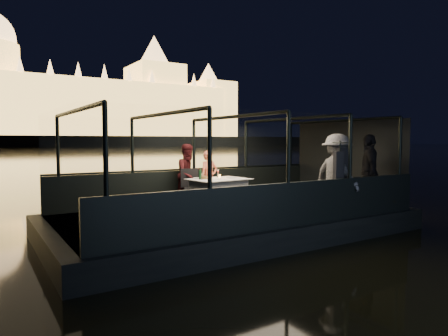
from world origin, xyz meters
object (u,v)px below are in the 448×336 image
person_man_maroon (189,177)px  person_woman_coral (209,176)px  dining_table_central (219,194)px  chair_port_right (209,187)px  passenger_dark (369,175)px  wine_bottle (200,173)px  coat_stand (339,177)px  chair_port_left (193,190)px  passenger_stripe (336,178)px

person_man_maroon → person_woman_coral: bearing=-23.3°
dining_table_central → person_woman_coral: (0.22, 0.89, 0.36)m
chair_port_right → person_man_maroon: 0.62m
passenger_dark → wine_bottle: bearing=-76.0°
dining_table_central → person_man_maroon: 1.15m
person_woman_coral → chair_port_right: bearing=-126.0°
dining_table_central → coat_stand: coat_stand is taller
chair_port_right → coat_stand: size_ratio=0.54×
dining_table_central → chair_port_left: size_ratio=1.48×
person_man_maroon → passenger_dark: size_ratio=0.87×
person_woman_coral → passenger_dark: (3.02, -2.90, 0.10)m
person_man_maroon → coat_stand: bearing=-66.3°
coat_stand → person_man_maroon: size_ratio=1.05×
dining_table_central → chair_port_right: 0.82m
chair_port_right → person_woman_coral: person_woman_coral is taller
passenger_stripe → passenger_dark: passenger_dark is taller
chair_port_left → passenger_dark: passenger_dark is taller
coat_stand → chair_port_left: bearing=126.4°
wine_bottle → coat_stand: bearing=-47.5°
chair_port_right → coat_stand: bearing=-60.0°
dining_table_central → passenger_dark: passenger_dark is taller
person_man_maroon → wine_bottle: size_ratio=5.53×
chair_port_left → passenger_stripe: passenger_stripe is taller
chair_port_left → chair_port_right: bearing=42.6°
passenger_stripe → passenger_dark: size_ratio=1.00×
coat_stand → person_man_maroon: 4.00m
passenger_dark → passenger_stripe: bearing=-42.3°
chair_port_right → passenger_dark: passenger_dark is taller
chair_port_left → dining_table_central: bearing=-31.3°
chair_port_left → coat_stand: (2.19, -2.97, 0.45)m
dining_table_central → wine_bottle: size_ratio=4.87×
chair_port_right → wine_bottle: bearing=-129.6°
chair_port_right → coat_stand: (1.60, -3.17, 0.45)m
dining_table_central → coat_stand: 3.00m
chair_port_right → person_woman_coral: bearing=59.8°
person_woman_coral → wine_bottle: person_woman_coral is taller
chair_port_left → wine_bottle: bearing=-73.5°
person_man_maroon → dining_table_central: bearing=-80.6°
person_man_maroon → passenger_dark: bearing=-48.3°
dining_table_central → chair_port_right: chair_port_right is taller
chair_port_left → person_man_maroon: size_ratio=0.60×
dining_table_central → chair_port_left: 0.74m
person_woman_coral → passenger_stripe: (1.74, -3.00, 0.10)m
passenger_stripe → dining_table_central: bearing=43.8°
coat_stand → passenger_dark: 1.52m
chair_port_left → wine_bottle: size_ratio=3.29×
dining_table_central → chair_port_right: bearing=78.2°
coat_stand → wine_bottle: bearing=132.5°
chair_port_right → chair_port_left: bearing=-158.3°
coat_stand → passenger_stripe: 0.33m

